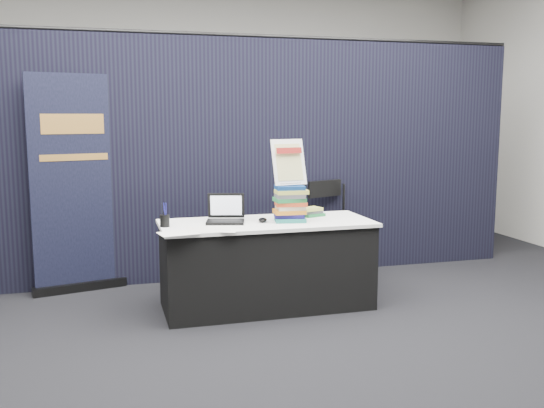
% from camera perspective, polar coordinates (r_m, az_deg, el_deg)
% --- Properties ---
extents(floor, '(8.00, 8.00, 0.00)m').
position_cam_1_polar(floor, '(4.84, 1.24, -11.54)').
color(floor, black).
rests_on(floor, ground).
extents(wall_back, '(8.00, 0.02, 3.50)m').
position_cam_1_polar(wall_back, '(8.46, -6.73, 9.00)').
color(wall_back, '#BAB8B0').
rests_on(wall_back, floor).
extents(drape_partition, '(6.00, 0.08, 2.40)m').
position_cam_1_polar(drape_partition, '(6.11, -3.10, 4.16)').
color(drape_partition, black).
rests_on(drape_partition, floor).
extents(display_table, '(1.80, 0.75, 0.75)m').
position_cam_1_polar(display_table, '(5.23, -0.51, -5.69)').
color(display_table, black).
rests_on(display_table, floor).
extents(laptop, '(0.36, 0.32, 0.24)m').
position_cam_1_polar(laptop, '(5.12, -4.51, -1.10)').
color(laptop, black).
rests_on(laptop, display_table).
extents(mouse, '(0.10, 0.13, 0.04)m').
position_cam_1_polar(mouse, '(5.13, -0.88, -1.51)').
color(mouse, black).
rests_on(mouse, display_table).
extents(brochure_left, '(0.32, 0.25, 0.00)m').
position_cam_1_polar(brochure_left, '(4.69, -8.82, -2.73)').
color(brochure_left, white).
rests_on(brochure_left, display_table).
extents(brochure_mid, '(0.31, 0.27, 0.00)m').
position_cam_1_polar(brochure_mid, '(4.78, -4.71, -2.47)').
color(brochure_mid, white).
rests_on(brochure_mid, display_table).
extents(brochure_right, '(0.35, 0.26, 0.00)m').
position_cam_1_polar(brochure_right, '(4.83, -6.00, -2.37)').
color(brochure_right, silver).
rests_on(brochure_right, display_table).
extents(pen_cup, '(0.10, 0.10, 0.10)m').
position_cam_1_polar(pen_cup, '(4.98, -10.06, -1.56)').
color(pen_cup, black).
rests_on(pen_cup, display_table).
extents(book_stack_tall, '(0.27, 0.23, 0.31)m').
position_cam_1_polar(book_stack_tall, '(5.14, 1.68, 0.04)').
color(book_stack_tall, '#1C6D66').
rests_on(book_stack_tall, display_table).
extents(book_stack_short, '(0.21, 0.18, 0.08)m').
position_cam_1_polar(book_stack_short, '(5.44, 3.70, -0.73)').
color(book_stack_short, '#1C6A34').
rests_on(book_stack_short, display_table).
extents(info_sign, '(0.31, 0.17, 0.40)m').
position_cam_1_polar(info_sign, '(5.13, 1.59, 3.91)').
color(info_sign, black).
rests_on(info_sign, book_stack_tall).
extents(pullup_banner, '(0.86, 0.29, 2.02)m').
position_cam_1_polar(pullup_banner, '(5.90, -17.94, 0.66)').
color(pullup_banner, black).
rests_on(pullup_banner, floor).
extents(stacking_chair, '(0.57, 0.59, 0.98)m').
position_cam_1_polar(stacking_chair, '(6.14, 5.51, -2.00)').
color(stacking_chair, black).
rests_on(stacking_chair, floor).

